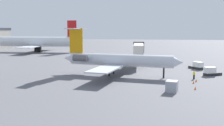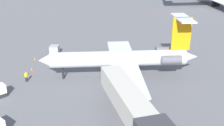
# 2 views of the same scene
# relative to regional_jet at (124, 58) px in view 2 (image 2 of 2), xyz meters

# --- Properties ---
(ground_plane) EXTENTS (400.00, 400.00, 0.10)m
(ground_plane) POSITION_rel_regional_jet_xyz_m (-0.94, -5.79, -3.54)
(ground_plane) COLOR #5B5B60
(regional_jet) EXTENTS (24.84, 27.04, 10.29)m
(regional_jet) POSITION_rel_regional_jet_xyz_m (0.00, 0.00, 0.00)
(regional_jet) COLOR silver
(regional_jet) RESTS_ON ground_plane
(jet_bridge) EXTENTS (15.85, 4.11, 6.32)m
(jet_bridge) POSITION_rel_regional_jet_xyz_m (17.60, -3.46, 1.13)
(jet_bridge) COLOR #B7B2A8
(jet_bridge) RESTS_ON ground_plane
(ground_crew_marshaller) EXTENTS (0.35, 0.45, 1.69)m
(ground_crew_marshaller) POSITION_rel_regional_jet_xyz_m (-1.49, -16.35, -2.64)
(ground_crew_marshaller) COLOR black
(ground_crew_marshaller) RESTS_ON ground_plane
(cargo_container_uld) EXTENTS (2.36, 2.16, 1.84)m
(cargo_container_uld) POSITION_rel_regional_jet_xyz_m (-13.88, -11.49, -2.57)
(cargo_container_uld) COLOR #999EA8
(cargo_container_uld) RESTS_ON ground_plane
(traffic_cone_near) EXTENTS (0.36, 0.36, 0.55)m
(traffic_cone_near) POSITION_rel_regional_jet_xyz_m (-11.47, -15.45, -3.22)
(traffic_cone_near) COLOR orange
(traffic_cone_near) RESTS_ON ground_plane
(traffic_cone_mid) EXTENTS (0.36, 0.36, 0.55)m
(traffic_cone_mid) POSITION_rel_regional_jet_xyz_m (-4.46, -16.43, -3.22)
(traffic_cone_mid) COLOR orange
(traffic_cone_mid) RESTS_ON ground_plane
(traffic_cone_far) EXTENTS (0.36, 0.36, 0.55)m
(traffic_cone_far) POSITION_rel_regional_jet_xyz_m (-6.20, -15.75, -3.22)
(traffic_cone_far) COLOR orange
(traffic_cone_far) RESTS_ON ground_plane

